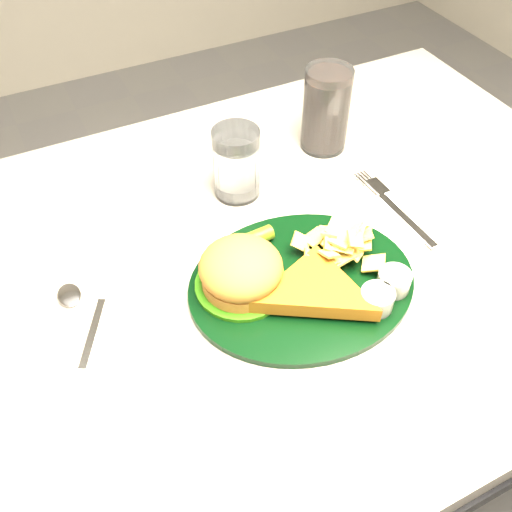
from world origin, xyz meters
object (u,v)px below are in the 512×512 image
(dinner_plate, at_px, (303,268))
(fork_napkin, at_px, (403,216))
(water_glass, at_px, (236,163))
(cola_glass, at_px, (326,110))
(table, at_px, (259,389))

(dinner_plate, height_order, fork_napkin, dinner_plate)
(dinner_plate, height_order, water_glass, water_glass)
(dinner_plate, distance_m, water_glass, 0.22)
(dinner_plate, distance_m, fork_napkin, 0.21)
(cola_glass, bearing_deg, dinner_plate, -126.01)
(table, relative_size, cola_glass, 8.32)
(table, xyz_separation_m, cola_glass, (0.22, 0.19, 0.45))
(cola_glass, bearing_deg, water_glass, -165.84)
(dinner_plate, bearing_deg, cola_glass, 60.23)
(table, height_order, dinner_plate, dinner_plate)
(dinner_plate, bearing_deg, fork_napkin, 19.37)
(cola_glass, height_order, fork_napkin, cola_glass)
(cola_glass, distance_m, fork_napkin, 0.23)
(water_glass, bearing_deg, table, -101.71)
(water_glass, relative_size, cola_glass, 0.80)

